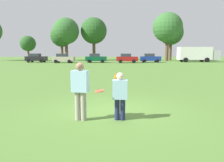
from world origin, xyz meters
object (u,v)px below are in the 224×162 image
at_px(player_thrower, 80,88).
at_px(player_defender, 120,94).
at_px(frisbee, 100,91).
at_px(parked_car_center, 96,58).
at_px(parked_car_near_left, 36,58).
at_px(parked_car_mid_right, 127,58).
at_px(box_truck, 197,54).
at_px(parked_car_mid_left, 63,58).
at_px(parked_car_near_right, 150,58).
at_px(traffic_cone, 116,75).

xyz_separation_m(player_thrower, player_defender, (1.22, 0.01, -0.19)).
xyz_separation_m(frisbee, parked_car_center, (-2.24, 36.29, -0.04)).
height_order(parked_car_near_left, parked_car_mid_right, same).
xyz_separation_m(parked_car_mid_right, box_truck, (15.46, 3.38, 0.83)).
distance_m(player_defender, parked_car_center, 36.23).
xyz_separation_m(parked_car_center, box_truck, (21.62, 2.28, 0.83)).
distance_m(parked_car_near_left, box_truck, 34.14).
relative_size(parked_car_near_left, parked_car_mid_left, 1.00).
distance_m(player_defender, frisbee, 0.66).
xyz_separation_m(parked_car_center, parked_car_near_right, (11.15, 0.76, 0.00)).
bearing_deg(traffic_cone, parked_car_near_right, 73.01).
xyz_separation_m(parked_car_near_left, parked_car_mid_left, (6.17, -2.44, 0.00)).
bearing_deg(parked_car_mid_right, player_thrower, -97.34).
bearing_deg(player_thrower, frisbee, -15.34).
bearing_deg(parked_car_near_left, parked_car_near_right, -1.41).
xyz_separation_m(player_thrower, traffic_cone, (1.47, 10.60, -0.79)).
bearing_deg(parked_car_mid_left, parked_car_near_right, 6.08).
distance_m(parked_car_near_left, parked_car_mid_right, 18.82).
distance_m(parked_car_near_left, parked_car_mid_left, 6.64).
height_order(player_thrower, box_truck, box_truck).
xyz_separation_m(player_thrower, box_truck, (19.97, 38.41, 0.73)).
height_order(parked_car_mid_left, parked_car_center, same).
height_order(frisbee, traffic_cone, frisbee).
height_order(parked_car_near_left, box_truck, box_truck).
relative_size(traffic_cone, parked_car_center, 0.11).
bearing_deg(parked_car_near_left, parked_car_mid_left, -21.60).
bearing_deg(parked_car_near_left, player_defender, -67.69).
bearing_deg(player_thrower, parked_car_center, 92.61).
relative_size(parked_car_near_left, parked_car_near_right, 1.00).
height_order(player_thrower, parked_car_near_right, parked_car_near_right).
distance_m(parked_car_mid_left, box_truck, 28.16).
bearing_deg(parked_car_mid_right, player_defender, -95.37).
relative_size(traffic_cone, parked_car_mid_left, 0.11).
bearing_deg(player_thrower, parked_car_mid_left, 102.83).
distance_m(player_defender, traffic_cone, 10.61).
bearing_deg(parked_car_near_right, frisbee, -103.52).
distance_m(parked_car_mid_left, parked_car_near_right, 17.58).
bearing_deg(parked_car_mid_right, traffic_cone, -97.09).
xyz_separation_m(frisbee, parked_car_mid_right, (3.92, 35.20, -0.04)).
height_order(parked_car_mid_left, parked_car_near_right, same).
xyz_separation_m(player_thrower, parked_car_center, (-1.64, 36.13, -0.09)).
bearing_deg(parked_car_center, parked_car_near_left, 173.89).
height_order(parked_car_center, parked_car_mid_right, same).
height_order(player_defender, frisbee, player_defender).
bearing_deg(parked_car_near_left, parked_car_mid_right, -7.43).
height_order(player_defender, box_truck, box_truck).
bearing_deg(traffic_cone, parked_car_center, 96.96).
xyz_separation_m(player_thrower, frisbee, (0.60, -0.16, -0.06)).
bearing_deg(player_defender, parked_car_mid_right, 84.63).
height_order(frisbee, parked_car_center, parked_car_center).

